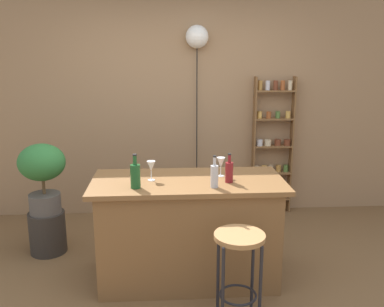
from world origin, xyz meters
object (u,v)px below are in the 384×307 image
at_px(bottle_wine_red, 214,176).
at_px(bottle_soda_blue, 135,175).
at_px(bar_stool, 239,257).
at_px(wine_glass_left, 221,163).
at_px(spice_shelf, 272,146).
at_px(plant_stool, 48,232).
at_px(potted_plant, 42,171).
at_px(bottle_olive_oil, 229,172).
at_px(wine_glass_center, 151,167).
at_px(pendant_globe_light, 197,38).

relative_size(bottle_wine_red, bottle_soda_blue, 0.94).
relative_size(bar_stool, wine_glass_left, 4.27).
relative_size(spice_shelf, plant_stool, 4.00).
distance_m(potted_plant, bottle_olive_oil, 1.82).
relative_size(spice_shelf, bottle_olive_oil, 6.84).
bearing_deg(bottle_wine_red, wine_glass_left, 73.34).
height_order(potted_plant, wine_glass_center, potted_plant).
bearing_deg(bottle_soda_blue, bottle_wine_red, -2.37).
bearing_deg(wine_glass_left, bottle_olive_oil, -75.52).
xyz_separation_m(spice_shelf, wine_glass_left, (-0.82, -1.43, 0.19)).
relative_size(bar_stool, spice_shelf, 0.42).
relative_size(bar_stool, bottle_olive_oil, 2.90).
bearing_deg(bottle_wine_red, plant_stool, 152.70).
height_order(wine_glass_center, pendant_globe_light, pendant_globe_light).
xyz_separation_m(spice_shelf, bottle_soda_blue, (-1.52, -1.71, 0.18)).
relative_size(bottle_wine_red, bottle_olive_oil, 1.06).
distance_m(wine_glass_left, pendant_globe_light, 1.80).
height_order(plant_stool, potted_plant, potted_plant).
distance_m(bottle_wine_red, wine_glass_center, 0.54).
bearing_deg(plant_stool, spice_shelf, 20.82).
bearing_deg(potted_plant, plant_stool, 0.00).
bearing_deg(potted_plant, bar_stool, -36.49).
bearing_deg(bottle_wine_red, bar_stool, -73.70).
xyz_separation_m(spice_shelf, bottle_olive_oil, (-0.77, -1.61, 0.17)).
relative_size(bar_stool, plant_stool, 1.70).
xyz_separation_m(potted_plant, wine_glass_center, (1.05, -0.58, 0.19)).
relative_size(bottle_wine_red, wine_glass_left, 1.57).
bearing_deg(wine_glass_left, potted_plant, 163.09).
xyz_separation_m(potted_plant, bottle_olive_oil, (1.68, -0.67, 0.16)).
xyz_separation_m(bottle_olive_oil, wine_glass_left, (-0.05, 0.18, 0.03)).
distance_m(potted_plant, wine_glass_left, 1.72).
bearing_deg(bar_stool, plant_stool, 143.51).
xyz_separation_m(potted_plant, wine_glass_left, (1.64, -0.50, 0.19)).
bearing_deg(pendant_globe_light, bar_stool, -86.57).
height_order(potted_plant, bottle_soda_blue, bottle_soda_blue).
bearing_deg(pendant_globe_light, wine_glass_left, -86.36).
distance_m(bottle_wine_red, bottle_olive_oil, 0.18).
relative_size(bottle_olive_oil, pendant_globe_light, 0.11).
bearing_deg(pendant_globe_light, potted_plant, -148.30).
height_order(plant_stool, wine_glass_left, wine_glass_left).
xyz_separation_m(plant_stool, bottle_olive_oil, (1.68, -0.67, 0.78)).
bearing_deg(pendant_globe_light, bottle_soda_blue, -109.55).
height_order(bar_stool, spice_shelf, spice_shelf).
height_order(bar_stool, potted_plant, potted_plant).
bearing_deg(plant_stool, wine_glass_center, -28.91).
distance_m(plant_stool, wine_glass_left, 1.89).
bearing_deg(bottle_soda_blue, spice_shelf, 48.24).
xyz_separation_m(bar_stool, bottle_olive_oil, (0.01, 0.57, 0.47)).
height_order(plant_stool, wine_glass_center, wine_glass_center).
bearing_deg(pendant_globe_light, wine_glass_center, -107.92).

